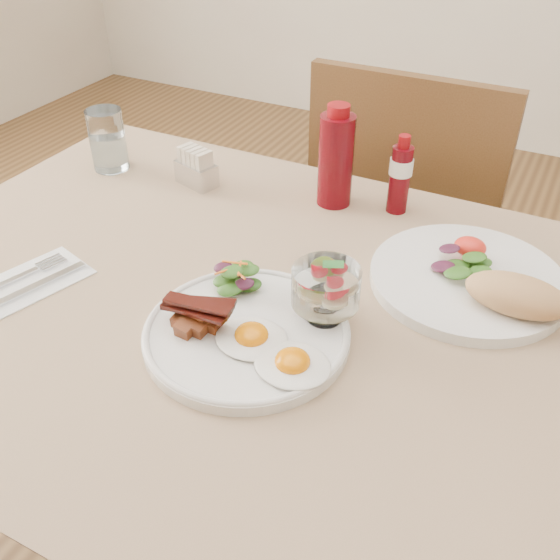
# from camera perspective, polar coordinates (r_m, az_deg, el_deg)

# --- Properties ---
(table) EXTENTS (1.33, 0.88, 0.75)m
(table) POSITION_cam_1_polar(r_m,az_deg,el_deg) (0.96, 0.38, -6.83)
(table) COLOR brown
(table) RESTS_ON ground
(chair_far) EXTENTS (0.42, 0.42, 0.93)m
(chair_far) POSITION_cam_1_polar(r_m,az_deg,el_deg) (1.54, 11.54, 4.62)
(chair_far) COLOR brown
(chair_far) RESTS_ON ground
(main_plate) EXTENTS (0.28, 0.28, 0.02)m
(main_plate) POSITION_cam_1_polar(r_m,az_deg,el_deg) (0.85, -3.07, -4.95)
(main_plate) COLOR white
(main_plate) RESTS_ON table
(fried_eggs) EXTENTS (0.19, 0.14, 0.03)m
(fried_eggs) POSITION_cam_1_polar(r_m,az_deg,el_deg) (0.80, -0.78, -6.40)
(fried_eggs) COLOR white
(fried_eggs) RESTS_ON main_plate
(bacon_potato_pile) EXTENTS (0.11, 0.06, 0.05)m
(bacon_potato_pile) POSITION_cam_1_polar(r_m,az_deg,el_deg) (0.83, -7.69, -3.24)
(bacon_potato_pile) COLOR brown
(bacon_potato_pile) RESTS_ON main_plate
(side_salad) EXTENTS (0.08, 0.07, 0.04)m
(side_salad) POSITION_cam_1_polar(r_m,az_deg,el_deg) (0.90, -4.02, 0.12)
(side_salad) COLOR #224B14
(side_salad) RESTS_ON main_plate
(fruit_cup) EXTENTS (0.09, 0.09, 0.09)m
(fruit_cup) POSITION_cam_1_polar(r_m,az_deg,el_deg) (0.83, 4.23, -0.64)
(fruit_cup) COLOR white
(fruit_cup) RESTS_ON main_plate
(second_plate) EXTENTS (0.30, 0.29, 0.07)m
(second_plate) POSITION_cam_1_polar(r_m,az_deg,el_deg) (0.97, 17.71, -0.11)
(second_plate) COLOR white
(second_plate) RESTS_ON table
(ketchup_bottle) EXTENTS (0.07, 0.07, 0.19)m
(ketchup_bottle) POSITION_cam_1_polar(r_m,az_deg,el_deg) (1.12, 5.13, 10.98)
(ketchup_bottle) COLOR #52040B
(ketchup_bottle) RESTS_ON table
(hot_sauce_bottle) EXTENTS (0.04, 0.04, 0.14)m
(hot_sauce_bottle) POSITION_cam_1_polar(r_m,az_deg,el_deg) (1.12, 10.92, 9.36)
(hot_sauce_bottle) COLOR #52040B
(hot_sauce_bottle) RESTS_ON table
(sugar_caddy) EXTENTS (0.09, 0.07, 0.07)m
(sugar_caddy) POSITION_cam_1_polar(r_m,az_deg,el_deg) (1.22, -7.68, 10.02)
(sugar_caddy) COLOR silver
(sugar_caddy) RESTS_ON table
(water_glass) EXTENTS (0.07, 0.07, 0.12)m
(water_glass) POSITION_cam_1_polar(r_m,az_deg,el_deg) (1.31, -15.44, 11.96)
(water_glass) COLOR white
(water_glass) RESTS_ON table
(napkin_cutlery) EXTENTS (0.15, 0.21, 0.01)m
(napkin_cutlery) POSITION_cam_1_polar(r_m,az_deg,el_deg) (1.02, -22.36, -0.40)
(napkin_cutlery) COLOR white
(napkin_cutlery) RESTS_ON table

